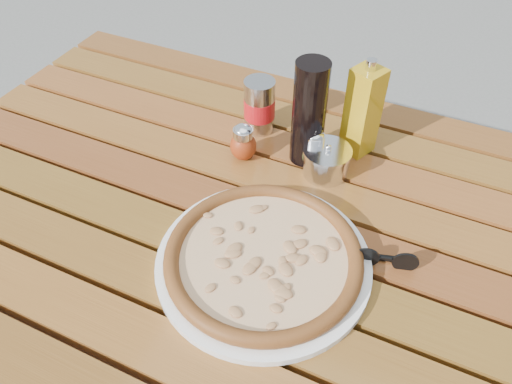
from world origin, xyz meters
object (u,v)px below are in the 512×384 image
at_px(table, 252,236).
at_px(pepper_shaker, 243,143).
at_px(sunglasses, 385,259).
at_px(oregano_shaker, 314,149).
at_px(parmesan_tin, 326,161).
at_px(olive_oil_cruet, 363,111).
at_px(soda_can, 259,106).
at_px(pizza, 263,257).
at_px(plate, 263,263).
at_px(dark_bottle, 309,114).

relative_size(table, pepper_shaker, 17.07).
xyz_separation_m(table, sunglasses, (0.26, -0.02, 0.09)).
height_order(oregano_shaker, parmesan_tin, oregano_shaker).
relative_size(table, olive_oil_cruet, 6.67).
distance_m(pepper_shaker, soda_can, 0.11).
distance_m(pizza, soda_can, 0.38).
xyz_separation_m(olive_oil_cruet, parmesan_tin, (-0.03, -0.10, -0.07)).
bearing_deg(plate, table, 124.25).
height_order(pepper_shaker, parmesan_tin, pepper_shaker).
relative_size(pizza, parmesan_tin, 2.91).
bearing_deg(sunglasses, parmesan_tin, 117.57).
xyz_separation_m(pepper_shaker, oregano_shaker, (0.14, 0.04, 0.00)).
xyz_separation_m(pizza, dark_bottle, (-0.04, 0.29, 0.09)).
bearing_deg(olive_oil_cruet, parmesan_tin, -109.42).
bearing_deg(oregano_shaker, parmesan_tin, -26.75).
bearing_deg(olive_oil_cruet, soda_can, -174.11).
height_order(table, sunglasses, sunglasses).
xyz_separation_m(dark_bottle, soda_can, (-0.13, 0.05, -0.05)).
bearing_deg(pizza, table, 124.25).
xyz_separation_m(plate, pepper_shaker, (-0.15, 0.24, 0.03)).
height_order(soda_can, sunglasses, soda_can).
distance_m(table, olive_oil_cruet, 0.33).
bearing_deg(oregano_shaker, olive_oil_cruet, 50.41).
xyz_separation_m(pizza, parmesan_tin, (0.02, 0.26, 0.01)).
distance_m(olive_oil_cruet, parmesan_tin, 0.12).
bearing_deg(oregano_shaker, dark_bottle, 150.95).
height_order(pizza, parmesan_tin, parmesan_tin).
distance_m(oregano_shaker, sunglasses, 0.28).
bearing_deg(dark_bottle, olive_oil_cruet, 38.76).
bearing_deg(pizza, olive_oil_cruet, 81.76).
distance_m(pizza, pepper_shaker, 0.28).
distance_m(table, pizza, 0.16).
distance_m(pizza, parmesan_tin, 0.26).
bearing_deg(oregano_shaker, plate, -86.82).
xyz_separation_m(table, plate, (0.07, -0.11, 0.08)).
bearing_deg(dark_bottle, parmesan_tin, -27.64).
bearing_deg(pizza, dark_bottle, 97.02).
bearing_deg(oregano_shaker, table, -108.10).
xyz_separation_m(table, dark_bottle, (0.04, 0.18, 0.19)).
bearing_deg(dark_bottle, sunglasses, -42.92).
relative_size(soda_can, sunglasses, 1.10).
bearing_deg(dark_bottle, oregano_shaker, -29.05).
relative_size(pepper_shaker, sunglasses, 0.75).
distance_m(table, dark_bottle, 0.26).
bearing_deg(table, sunglasses, -4.52).
relative_size(dark_bottle, sunglasses, 2.01).
relative_size(dark_bottle, soda_can, 1.83).
bearing_deg(table, pepper_shaker, 121.57).
xyz_separation_m(plate, sunglasses, (0.18, 0.09, 0.01)).
distance_m(plate, soda_can, 0.38).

